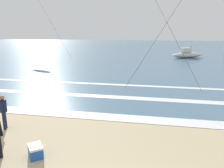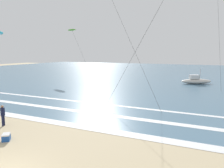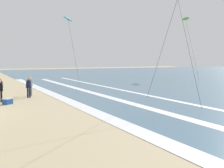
{
  "view_description": "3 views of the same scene",
  "coord_description": "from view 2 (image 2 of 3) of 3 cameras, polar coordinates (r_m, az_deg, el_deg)",
  "views": [
    {
      "loc": [
        0.96,
        -3.51,
        4.44
      ],
      "look_at": [
        -1.35,
        8.38,
        1.52
      ],
      "focal_mm": 36.19,
      "sensor_mm": 36.0,
      "label": 1
    },
    {
      "loc": [
        8.55,
        -6.19,
        5.56
      ],
      "look_at": [
        0.31,
        11.72,
        2.69
      ],
      "focal_mm": 35.35,
      "sensor_mm": 36.0,
      "label": 2
    },
    {
      "loc": [
        16.5,
        1.06,
        3.09
      ],
      "look_at": [
        0.32,
        9.51,
        1.42
      ],
      "focal_mm": 42.72,
      "sensor_mm": 36.0,
      "label": 3
    }
  ],
  "objects": [
    {
      "name": "ocean_surface",
      "position": [
        58.96,
        16.29,
        2.56
      ],
      "size": [
        140.0,
        90.0,
        0.01
      ],
      "primitive_type": "cube",
      "color": "slate",
      "rests_on": "ground"
    },
    {
      "name": "wave_foam_shoreline",
      "position": [
        16.24,
        -3.23,
        -11.69
      ],
      "size": [
        56.99,
        1.0,
        0.01
      ],
      "primitive_type": "cube",
      "color": "white",
      "rests_on": "ocean_surface"
    },
    {
      "name": "offshore_boat",
      "position": [
        41.33,
        20.89,
        0.79
      ],
      "size": [
        5.43,
        3.74,
        2.7
      ],
      "color": "beige",
      "rests_on": "ground"
    },
    {
      "name": "wave_foam_mid_break",
      "position": [
        20.08,
        -3.13,
        -7.76
      ],
      "size": [
        50.71,
        0.75,
        0.01
      ],
      "primitive_type": "cube",
      "color": "white",
      "rests_on": "ocean_surface"
    },
    {
      "name": "cooler_box",
      "position": [
        15.83,
        -25.68,
        -12.27
      ],
      "size": [
        0.73,
        0.76,
        0.44
      ],
      "color": "#1E4C9E",
      "rests_on": "ground"
    },
    {
      "name": "kite_lime_distant_high",
      "position": [
        50.34,
        -10.34,
        13.54
      ],
      "size": [
        9.46,
        5.42,
        10.56
      ],
      "color": "#70C628",
      "rests_on": "ground"
    },
    {
      "name": "surfer_right_near",
      "position": [
        18.7,
        -26.42,
        -6.85
      ],
      "size": [
        0.32,
        0.5,
        1.6
      ],
      "color": "#141938",
      "rests_on": "ground"
    },
    {
      "name": "wave_foam_outer_break",
      "position": [
        22.42,
        5.7,
        -6.07
      ],
      "size": [
        57.6,
        0.51,
        0.01
      ],
      "primitive_type": "cube",
      "color": "white",
      "rests_on": "ocean_surface"
    }
  ]
}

